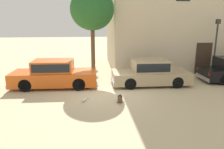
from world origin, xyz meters
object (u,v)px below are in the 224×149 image
Objects in this scene: parked_sedan_second at (150,72)px; stray_cat at (85,100)px; stray_dog_spotted at (120,98)px; street_lamp at (216,41)px; parked_sedan_nearest at (54,74)px; acacia_tree_left at (92,10)px.

parked_sedan_second reaches higher than stray_cat.
stray_dog_spotted is at bearing -128.44° from parked_sedan_second.
stray_cat is at bearing -156.31° from street_lamp.
parked_sedan_nearest reaches higher than stray_dog_spotted.
stray_cat is 0.12× the size of acacia_tree_left.
acacia_tree_left is (-7.54, 0.92, 1.83)m from street_lamp.
stray_dog_spotted is at bearing -76.73° from acacia_tree_left.
parked_sedan_nearest is 1.06× the size of parked_sedan_second.
stray_dog_spotted is at bearing -150.11° from street_lamp.
stray_dog_spotted is 7.75m from street_lamp.
stray_cat is at bearing -146.56° from parked_sedan_second.
street_lamp is (9.67, 1.09, 1.60)m from parked_sedan_nearest.
stray_dog_spotted is 0.17× the size of acacia_tree_left.
street_lamp is (8.01, 3.52, 2.26)m from stray_cat.
parked_sedan_nearest is at bearing 179.58° from parked_sedan_second.
stray_dog_spotted is 0.26× the size of street_lamp.
stray_cat is at bearing -96.16° from acacia_tree_left.
parked_sedan_nearest is 4.51m from acacia_tree_left.
acacia_tree_left is at bearing -168.83° from stray_cat.
parked_sedan_nearest is 4.99× the size of stray_dog_spotted.
street_lamp is (4.40, 1.20, 1.62)m from parked_sedan_second.
stray_cat is (1.65, -2.43, -0.65)m from parked_sedan_nearest.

